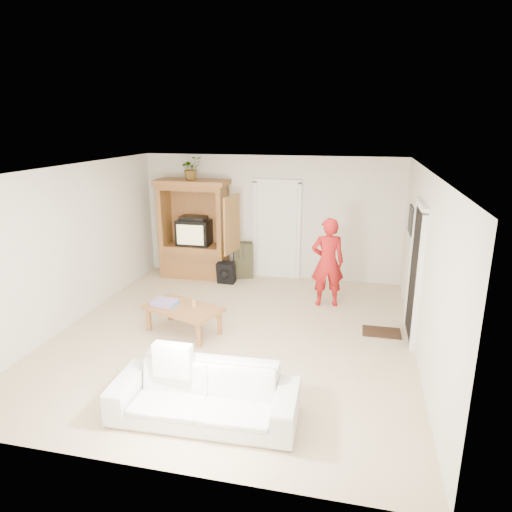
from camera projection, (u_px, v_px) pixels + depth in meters
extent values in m
plane|color=tan|center=(233.00, 335.00, 7.25)|extent=(6.00, 6.00, 0.00)
plane|color=white|center=(231.00, 169.00, 6.51)|extent=(6.00, 6.00, 0.00)
plane|color=silver|center=(270.00, 218.00, 9.69)|extent=(5.50, 0.00, 5.50)
plane|color=silver|center=(142.00, 349.00, 4.07)|extent=(5.50, 0.00, 5.50)
plane|color=silver|center=(71.00, 246.00, 7.46)|extent=(0.00, 6.00, 6.00)
plane|color=silver|center=(424.00, 269.00, 6.30)|extent=(0.00, 6.00, 6.00)
cube|color=#9A5A2F|center=(195.00, 260.00, 9.97)|extent=(1.40, 0.60, 0.70)
cube|color=#9A5A2F|center=(165.00, 216.00, 9.84)|extent=(0.10, 0.60, 1.20)
cube|color=#9A5A2F|center=(223.00, 219.00, 9.56)|extent=(0.10, 0.60, 1.20)
cube|color=#9A5A2F|center=(198.00, 215.00, 9.95)|extent=(1.40, 0.06, 1.20)
cube|color=#9A5A2F|center=(192.00, 187.00, 9.52)|extent=(1.40, 0.60, 0.10)
cube|color=#9A5A2F|center=(192.00, 182.00, 9.49)|extent=(1.52, 0.68, 0.10)
cube|color=#9A5A2F|center=(232.00, 224.00, 9.05)|extent=(0.16, 0.67, 1.15)
cube|color=black|center=(194.00, 232.00, 9.82)|extent=(0.70, 0.52, 0.55)
cube|color=tan|center=(190.00, 235.00, 9.57)|extent=(0.58, 0.02, 0.42)
cube|color=black|center=(193.00, 218.00, 9.70)|extent=(0.55, 0.35, 0.08)
cube|color=#A16F37|center=(190.00, 259.00, 9.67)|extent=(1.19, 0.03, 0.25)
cube|color=white|center=(277.00, 231.00, 9.71)|extent=(0.85, 0.05, 2.04)
cube|color=black|center=(415.00, 274.00, 6.94)|extent=(0.05, 0.90, 2.04)
cube|color=black|center=(411.00, 220.00, 7.99)|extent=(0.03, 0.60, 0.48)
cube|color=#382316|center=(381.00, 332.00, 7.32)|extent=(0.60, 0.40, 0.02)
imported|color=#4C7238|center=(191.00, 168.00, 9.39)|extent=(0.57, 0.57, 0.48)
imported|color=#AF1718|center=(328.00, 262.00, 8.22)|extent=(0.67, 0.51, 1.64)
imported|color=silver|center=(204.00, 394.00, 5.12)|extent=(2.12, 0.89, 0.61)
cube|color=#A16F37|center=(183.00, 308.00, 7.21)|extent=(1.35, 1.02, 0.07)
cube|color=#A16F37|center=(149.00, 320.00, 7.35)|extent=(0.08, 0.08, 0.38)
cube|color=#A16F37|center=(170.00, 309.00, 7.75)|extent=(0.08, 0.08, 0.38)
cube|color=#A16F37|center=(199.00, 335.00, 6.80)|extent=(0.08, 0.08, 0.38)
cube|color=#A16F37|center=(219.00, 323.00, 7.21)|extent=(0.08, 0.08, 0.38)
cube|color=#D0457F|center=(165.00, 303.00, 7.26)|extent=(0.41, 0.32, 0.08)
cylinder|color=tan|center=(194.00, 303.00, 7.21)|extent=(0.08, 0.08, 0.10)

